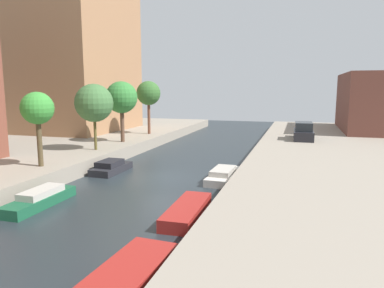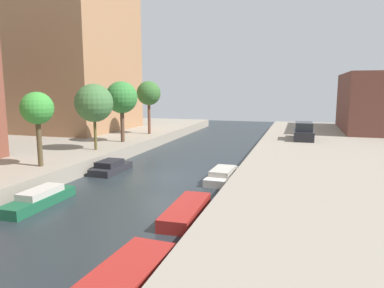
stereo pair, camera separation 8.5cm
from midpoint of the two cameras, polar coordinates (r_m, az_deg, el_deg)
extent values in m
plane|color=#232B30|center=(23.39, -4.78, -5.37)|extent=(84.00, 84.00, 0.00)
cube|color=#9E704C|center=(43.89, -17.98, 17.25)|extent=(10.00, 12.77, 22.90)
cylinder|color=#4E3F28|center=(23.70, -23.09, 0.15)|extent=(0.31, 0.31, 2.88)
sphere|color=#378C34|center=(23.50, -23.40, 5.29)|extent=(1.96, 1.96, 1.96)
cylinder|color=brown|center=(28.71, -15.12, 1.69)|extent=(0.21, 0.21, 2.61)
sphere|color=#3E6C39|center=(28.52, -15.31, 6.34)|extent=(2.92, 2.92, 2.92)
cylinder|color=brown|center=(32.53, -10.98, 2.97)|extent=(0.35, 0.35, 2.98)
sphere|color=#337934|center=(32.38, -11.11, 7.33)|extent=(2.81, 2.81, 2.81)
cylinder|color=brown|center=(37.82, -6.79, 4.18)|extent=(0.30, 0.30, 3.38)
sphere|color=#35642C|center=(37.70, -6.86, 8.07)|extent=(2.50, 2.50, 2.50)
cube|color=black|center=(35.27, 17.43, 1.44)|extent=(1.85, 4.64, 0.86)
cube|color=#1E2328|center=(34.84, 17.49, 2.70)|extent=(1.59, 2.57, 0.78)
cube|color=#195638|center=(19.32, -23.11, -8.36)|extent=(1.26, 4.31, 0.51)
cube|color=#B2ADA3|center=(19.32, -22.90, -7.06)|extent=(1.06, 2.37, 0.33)
cube|color=#232328|center=(25.40, -12.68, -3.88)|extent=(1.56, 3.48, 0.46)
cube|color=black|center=(25.14, -12.94, -3.02)|extent=(1.31, 1.92, 0.39)
cube|color=maroon|center=(11.10, -10.63, -20.49)|extent=(1.80, 4.26, 0.65)
cube|color=maroon|center=(16.34, -0.79, -10.64)|extent=(1.42, 4.31, 0.57)
cube|color=beige|center=(22.84, 5.13, -5.13)|extent=(1.55, 4.44, 0.46)
cube|color=#B2ADA3|center=(22.52, 5.03, -4.30)|extent=(1.27, 2.46, 0.32)
camera|label=1|loc=(0.04, -89.92, 0.01)|focal=33.40mm
camera|label=2|loc=(0.04, 90.08, -0.01)|focal=33.40mm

